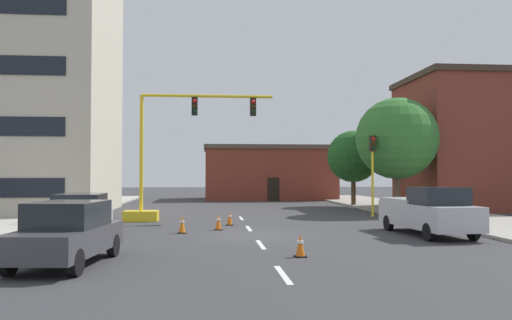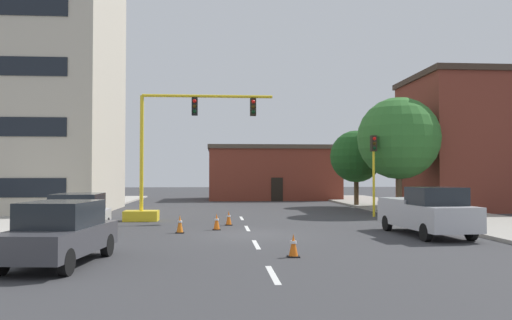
% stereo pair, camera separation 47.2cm
% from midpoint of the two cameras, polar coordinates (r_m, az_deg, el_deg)
% --- Properties ---
extents(ground_plane, '(160.00, 160.00, 0.00)m').
position_cam_midpoint_polar(ground_plane, '(21.47, -0.92, -8.26)').
color(ground_plane, '#38383A').
extents(sidewalk_left, '(6.00, 56.00, 0.14)m').
position_cam_midpoint_polar(sidewalk_left, '(31.17, -24.92, -5.91)').
color(sidewalk_left, '#B2ADA3').
rests_on(sidewalk_left, ground_plane).
extents(sidewalk_right, '(6.00, 56.00, 0.14)m').
position_cam_midpoint_polar(sidewalk_right, '(32.38, 19.80, -5.80)').
color(sidewalk_right, '#9E998E').
rests_on(sidewalk_right, ground_plane).
extents(lane_stripe_seg_1, '(0.16, 2.40, 0.01)m').
position_cam_midpoint_polar(lane_stripe_seg_1, '(13.11, 1.94, -12.53)').
color(lane_stripe_seg_1, silver).
rests_on(lane_stripe_seg_1, ground_plane).
extents(lane_stripe_seg_2, '(0.16, 2.40, 0.01)m').
position_cam_midpoint_polar(lane_stripe_seg_2, '(18.51, -0.22, -9.32)').
color(lane_stripe_seg_2, silver).
rests_on(lane_stripe_seg_2, ground_plane).
extents(lane_stripe_seg_3, '(0.16, 2.40, 0.01)m').
position_cam_midpoint_polar(lane_stripe_seg_3, '(23.95, -1.38, -7.56)').
color(lane_stripe_seg_3, silver).
rests_on(lane_stripe_seg_3, ground_plane).
extents(lane_stripe_seg_4, '(0.16, 2.40, 0.01)m').
position_cam_midpoint_polar(lane_stripe_seg_4, '(29.42, -2.11, -6.45)').
color(lane_stripe_seg_4, silver).
rests_on(lane_stripe_seg_4, ground_plane).
extents(building_brick_center, '(12.94, 8.32, 5.32)m').
position_cam_midpoint_polar(building_brick_center, '(52.19, 1.12, -1.41)').
color(building_brick_center, brown).
rests_on(building_brick_center, ground_plane).
extents(building_row_right, '(13.96, 8.36, 9.53)m').
position_cam_midpoint_polar(building_row_right, '(41.24, 25.38, 1.72)').
color(building_row_right, brown).
rests_on(building_row_right, ground_plane).
extents(traffic_signal_gantry, '(7.96, 1.20, 6.83)m').
position_cam_midpoint_polar(traffic_signal_gantry, '(28.16, -11.10, -2.21)').
color(traffic_signal_gantry, yellow).
rests_on(traffic_signal_gantry, ground_plane).
extents(traffic_light_pole_right, '(0.32, 0.47, 4.80)m').
position_cam_midpoint_polar(traffic_light_pole_right, '(31.30, 12.33, 0.33)').
color(traffic_light_pole_right, yellow).
rests_on(traffic_light_pole_right, ground_plane).
extents(tree_right_far, '(4.03, 4.03, 5.91)m').
position_cam_midpoint_polar(tree_right_far, '(40.80, 10.37, 0.37)').
color(tree_right_far, '#4C3823').
rests_on(tree_right_far, ground_plane).
extents(tree_right_mid, '(5.17, 5.17, 7.36)m').
position_cam_midpoint_polar(tree_right_mid, '(33.81, 14.92, 2.31)').
color(tree_right_mid, brown).
rests_on(tree_right_mid, ground_plane).
extents(pickup_truck_silver, '(2.35, 5.52, 1.99)m').
position_cam_midpoint_polar(pickup_truck_silver, '(22.29, 17.93, -5.42)').
color(pickup_truck_silver, '#BCBCC1').
rests_on(pickup_truck_silver, ground_plane).
extents(sedan_dark_gray_near_left, '(2.35, 4.68, 1.74)m').
position_cam_midpoint_polar(sedan_dark_gray_near_left, '(15.27, -20.98, -7.52)').
color(sedan_dark_gray_near_left, '#3D3D42').
rests_on(sedan_dark_gray_near_left, ground_plane).
extents(sedan_silver_mid_left, '(2.01, 4.56, 1.74)m').
position_cam_midpoint_polar(sedan_silver_mid_left, '(21.27, -19.49, -5.83)').
color(sedan_silver_mid_left, '#B7B7BC').
rests_on(sedan_silver_mid_left, ground_plane).
extents(traffic_cone_roadside_a, '(0.36, 0.36, 0.71)m').
position_cam_midpoint_polar(traffic_cone_roadside_a, '(25.40, -3.47, -6.44)').
color(traffic_cone_roadside_a, black).
rests_on(traffic_cone_roadside_a, ground_plane).
extents(traffic_cone_roadside_b, '(0.36, 0.36, 0.74)m').
position_cam_midpoint_polar(traffic_cone_roadside_b, '(23.30, -4.76, -6.84)').
color(traffic_cone_roadside_b, black).
rests_on(traffic_cone_roadside_b, ground_plane).
extents(traffic_cone_roadside_c, '(0.36, 0.36, 0.77)m').
position_cam_midpoint_polar(traffic_cone_roadside_c, '(22.23, -8.78, -7.04)').
color(traffic_cone_roadside_c, black).
rests_on(traffic_cone_roadside_c, ground_plane).
extents(traffic_cone_roadside_d, '(0.36, 0.36, 0.70)m').
position_cam_midpoint_polar(traffic_cone_roadside_d, '(15.78, 4.05, -9.42)').
color(traffic_cone_roadside_d, black).
rests_on(traffic_cone_roadside_d, ground_plane).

